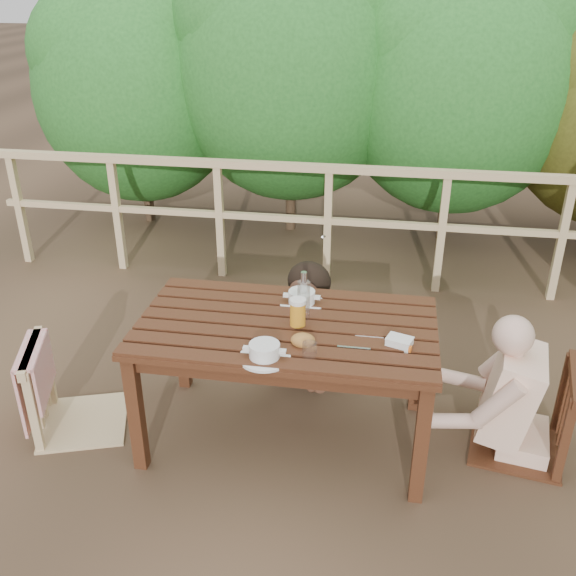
% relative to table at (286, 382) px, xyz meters
% --- Properties ---
extents(ground, '(60.00, 60.00, 0.00)m').
position_rel_table_xyz_m(ground, '(0.00, 0.00, -0.36)').
color(ground, brown).
rests_on(ground, ground).
extents(table, '(1.54, 0.86, 0.71)m').
position_rel_table_xyz_m(table, '(0.00, 0.00, 0.00)').
color(table, '#381C0F').
rests_on(table, ground).
extents(chair_left, '(0.63, 0.63, 0.99)m').
position_rel_table_xyz_m(chair_left, '(-1.17, -0.09, 0.14)').
color(chair_left, tan).
rests_on(chair_left, ground).
extents(chair_far, '(0.52, 0.52, 0.88)m').
position_rel_table_xyz_m(chair_far, '(0.07, 0.74, 0.09)').
color(chair_far, '#381C0F').
rests_on(chair_far, ground).
extents(chair_right, '(0.57, 0.57, 0.99)m').
position_rel_table_xyz_m(chair_right, '(1.26, 0.11, 0.14)').
color(chair_right, '#381C0F').
rests_on(chair_right, ground).
extents(woman, '(0.61, 0.69, 1.21)m').
position_rel_table_xyz_m(woman, '(0.07, 0.76, 0.25)').
color(woman, black).
rests_on(woman, ground).
extents(diner_right, '(0.73, 0.63, 1.30)m').
position_rel_table_xyz_m(diner_right, '(1.29, 0.11, 0.29)').
color(diner_right, beige).
rests_on(diner_right, ground).
extents(railing, '(5.60, 0.10, 1.01)m').
position_rel_table_xyz_m(railing, '(0.00, 2.00, 0.15)').
color(railing, tan).
rests_on(railing, ground).
extents(hedge_row, '(6.60, 1.60, 3.80)m').
position_rel_table_xyz_m(hedge_row, '(0.40, 3.20, 1.54)').
color(hedge_row, '#225B1F').
rests_on(hedge_row, ground).
extents(soup_near, '(0.25, 0.25, 0.08)m').
position_rel_table_xyz_m(soup_near, '(-0.05, -0.33, 0.40)').
color(soup_near, white).
rests_on(soup_near, table).
extents(soup_far, '(0.24, 0.24, 0.08)m').
position_rel_table_xyz_m(soup_far, '(0.04, 0.24, 0.40)').
color(soup_far, white).
rests_on(soup_far, table).
extents(bread_roll, '(0.12, 0.09, 0.07)m').
position_rel_table_xyz_m(bread_roll, '(0.11, -0.19, 0.39)').
color(bread_roll, '#AF823F').
rests_on(bread_roll, table).
extents(beer_glass, '(0.08, 0.08, 0.16)m').
position_rel_table_xyz_m(beer_glass, '(0.06, -0.01, 0.44)').
color(beer_glass, '#D06A0B').
rests_on(beer_glass, table).
extents(bottle, '(0.07, 0.07, 0.28)m').
position_rel_table_xyz_m(bottle, '(0.08, 0.07, 0.49)').
color(bottle, silver).
rests_on(bottle, table).
extents(tumbler, '(0.07, 0.07, 0.08)m').
position_rel_table_xyz_m(tumbler, '(0.16, -0.29, 0.40)').
color(tumbler, silver).
rests_on(tumbler, table).
extents(butter_tub, '(0.14, 0.12, 0.05)m').
position_rel_table_xyz_m(butter_tub, '(0.58, -0.12, 0.38)').
color(butter_tub, white).
rests_on(butter_tub, table).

